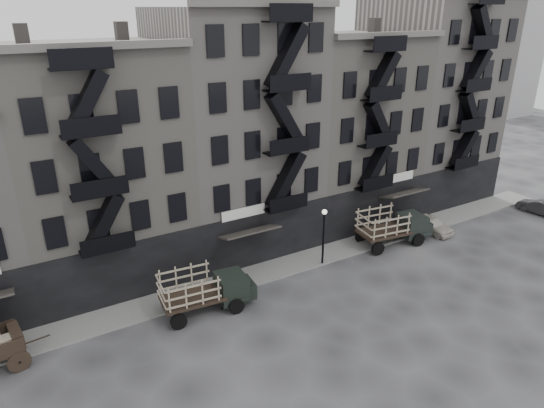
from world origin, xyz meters
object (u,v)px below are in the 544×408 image
car_far (540,207)px  pedestrian_mid (225,294)px  stake_truck_west (205,287)px  stake_truck_east (393,224)px  car_east (431,224)px

car_far → pedestrian_mid: (-30.20, 1.05, 0.38)m
car_far → pedestrian_mid: 30.22m
stake_truck_west → stake_truck_east: (15.92, 0.90, 0.08)m
stake_truck_west → pedestrian_mid: 1.32m
stake_truck_east → car_east: size_ratio=1.59×
stake_truck_west → car_east: 20.24m
car_east → stake_truck_west: bearing=178.9°
stake_truck_east → car_far: bearing=-0.8°
car_far → stake_truck_west: bearing=-9.1°
car_east → car_far: bearing=-15.4°
stake_truck_west → stake_truck_east: 15.95m
stake_truck_east → car_far: size_ratio=1.64×
pedestrian_mid → car_far: bearing=172.0°
car_far → pedestrian_mid: size_ratio=1.88×
stake_truck_west → pedestrian_mid: bearing=-11.2°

